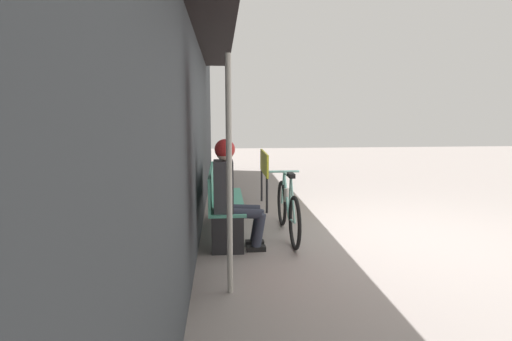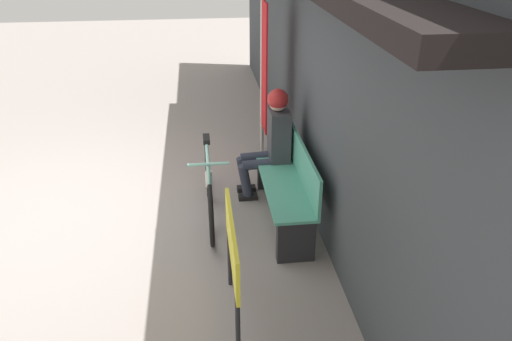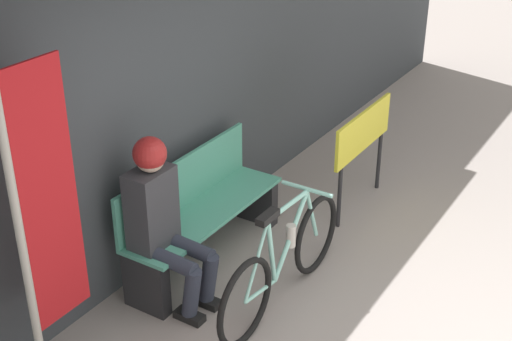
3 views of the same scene
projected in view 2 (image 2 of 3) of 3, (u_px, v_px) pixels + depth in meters
The scene contains 7 objects.
ground_plane at pixel (84, 214), 5.46m from camera, with size 24.00×24.00×0.00m, color gray.
storefront_wall at pixel (318, 57), 4.98m from camera, with size 12.00×0.56×3.20m.
park_bench_near at pixel (288, 186), 5.21m from camera, with size 1.55×0.42×0.85m.
bicycle at pixel (209, 188), 5.27m from camera, with size 1.61×0.40×0.84m.
person_seated at pixel (272, 136), 5.55m from camera, with size 0.34×0.59×1.27m.
banner_pole at pixel (264, 73), 6.20m from camera, with size 0.45×0.05×2.05m.
signboard at pixel (232, 248), 3.75m from camera, with size 1.02×0.04×0.92m.
Camera 2 is at (4.85, 1.32, 2.89)m, focal length 35.00 mm.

